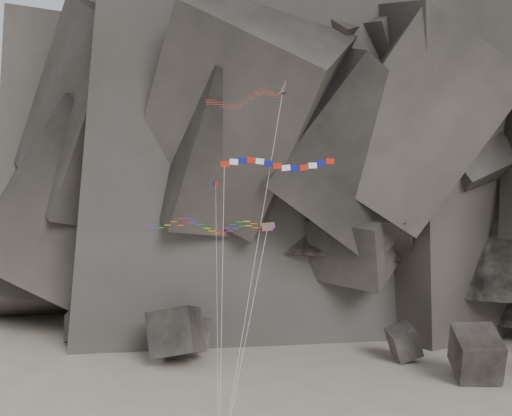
% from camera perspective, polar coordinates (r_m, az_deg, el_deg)
% --- Properties ---
extents(headland, '(110.00, 70.00, 84.00)m').
position_cam_1_polar(headland, '(123.87, 6.16, 10.38)').
color(headland, '#4C443E').
rests_on(headland, ground).
extents(boulder_field, '(79.11, 19.91, 9.28)m').
position_cam_1_polar(boulder_field, '(91.25, -1.15, -11.67)').
color(boulder_field, '#47423F').
rests_on(boulder_field, ground).
extents(delta_kite, '(8.23, 10.69, 31.52)m').
position_cam_1_polar(delta_kite, '(58.64, -1.45, 9.59)').
color(delta_kite, red).
rests_on(delta_kite, ground).
extents(banner_kite, '(9.48, 9.16, 24.62)m').
position_cam_1_polar(banner_kite, '(54.61, 1.86, 3.81)').
color(banner_kite, red).
rests_on(banner_kite, ground).
extents(parafoil_kite, '(12.05, 6.53, 19.35)m').
position_cam_1_polar(parafoil_kite, '(54.98, -4.85, -1.51)').
color(parafoil_kite, '#EAB40D').
rests_on(parafoil_kite, ground).
extents(pennant_kite, '(2.94, 9.42, 22.55)m').
position_cam_1_polar(pennant_kite, '(55.91, -3.58, -2.97)').
color(pennant_kite, red).
rests_on(pennant_kite, ground).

